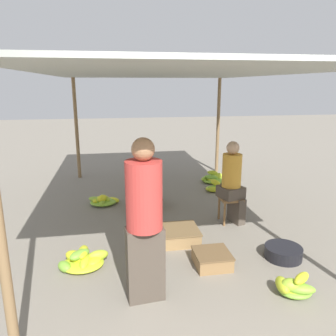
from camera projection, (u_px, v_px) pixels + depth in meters
name	position (u px, v px, depth m)	size (l,w,h in m)	color
canopy_post_back_left	(77.00, 129.00, 7.55)	(0.08, 0.08, 2.31)	olive
canopy_post_back_right	(218.00, 126.00, 8.11)	(0.08, 0.08, 2.31)	olive
canopy_tarp	(170.00, 73.00, 4.91)	(3.80, 5.90, 0.04)	#9EA399
vendor_foreground	(144.00, 219.00, 3.21)	(0.39, 0.39, 1.69)	#4C4238
stool	(230.00, 202.00, 5.22)	(0.34, 0.34, 0.42)	brown
vendor_seated	(233.00, 181.00, 5.13)	(0.43, 0.43, 1.32)	#4C4238
basin_black	(283.00, 252.00, 4.18)	(0.47, 0.47, 0.16)	black
banana_pile_left_0	(83.00, 260.00, 3.97)	(0.64, 0.44, 0.23)	#C1D22A
banana_pile_left_1	(103.00, 201.00, 6.04)	(0.63, 0.46, 0.22)	yellow
banana_pile_right_0	(294.00, 287.00, 3.43)	(0.41, 0.36, 0.26)	yellow
banana_pile_right_1	(215.00, 188.00, 6.79)	(0.40, 0.38, 0.24)	#BFD12A
banana_pile_right_2	(212.00, 178.00, 7.42)	(0.61, 0.48, 0.28)	#78B437
crate_near	(146.00, 201.00, 5.91)	(0.54, 0.54, 0.22)	brown
crate_mid	(212.00, 259.00, 4.00)	(0.43, 0.43, 0.18)	olive
crate_far	(179.00, 235.00, 4.62)	(0.54, 0.54, 0.20)	#9E7A4C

